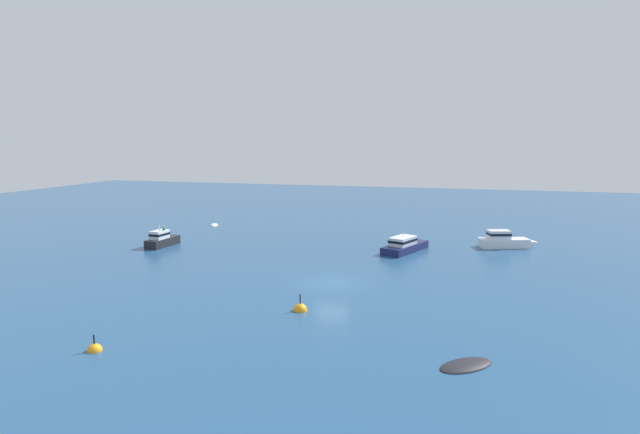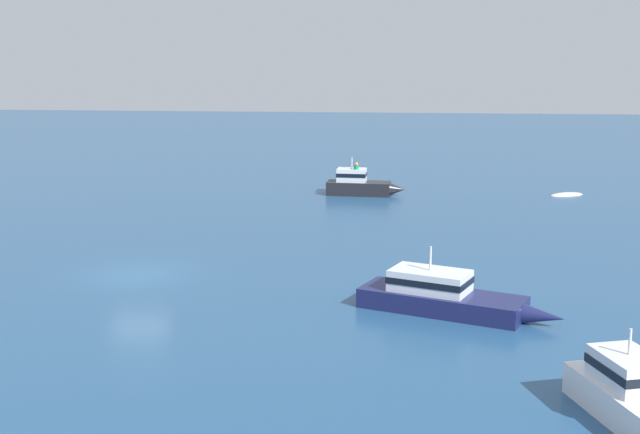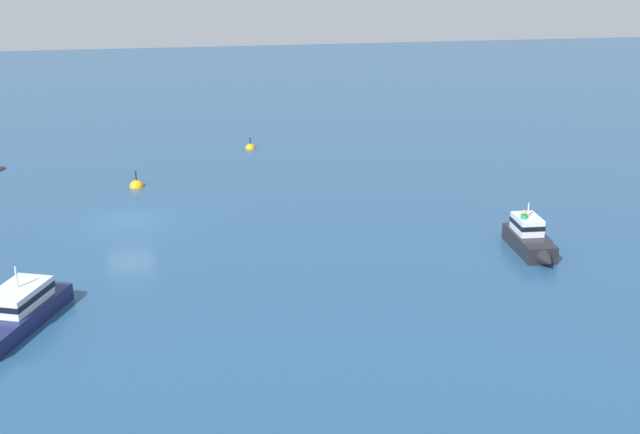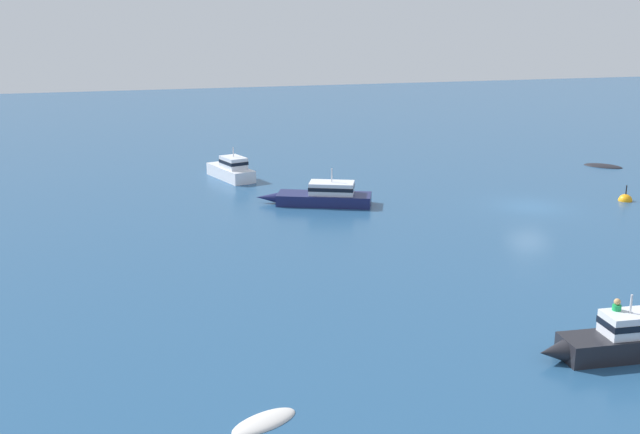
{
  "view_description": "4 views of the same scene",
  "coord_description": "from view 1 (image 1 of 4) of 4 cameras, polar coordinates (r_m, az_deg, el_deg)",
  "views": [
    {
      "loc": [
        -36.36,
        -9.32,
        10.6
      ],
      "look_at": [
        14.48,
        5.01,
        2.68
      ],
      "focal_mm": 28.99,
      "sensor_mm": 36.0,
      "label": 1
    },
    {
      "loc": [
        10.81,
        -35.4,
        9.92
      ],
      "look_at": [
        7.54,
        1.87,
        2.22
      ],
      "focal_mm": 49.99,
      "sensor_mm": 36.0,
      "label": 2
    },
    {
      "loc": [
        43.9,
        2.42,
        14.56
      ],
      "look_at": [
        6.73,
        9.51,
        1.86
      ],
      "focal_mm": 45.91,
      "sensor_mm": 36.0,
      "label": 3
    },
    {
      "loc": [
        25.21,
        40.66,
        12.07
      ],
      "look_at": [
        15.34,
        5.16,
        1.84
      ],
      "focal_mm": 42.0,
      "sensor_mm": 36.0,
      "label": 4
    }
  ],
  "objects": [
    {
      "name": "ground_plane",
      "position": [
        39.0,
        1.33,
        -7.24
      ],
      "size": [
        160.0,
        160.0,
        0.0
      ],
      "primitive_type": "plane",
      "color": "navy"
    },
    {
      "name": "motor_cruiser_1",
      "position": [
        50.2,
        9.4,
        -3.07
      ],
      "size": [
        7.38,
        4.1,
        2.39
      ],
      "rotation": [
        0.0,
        0.0,
        5.9
      ],
      "color": "#191E4C",
      "rests_on": "ground"
    },
    {
      "name": "skiff",
      "position": [
        26.34,
        15.79,
        -15.54
      ],
      "size": [
        3.07,
        3.15,
        0.39
      ],
      "rotation": [
        0.0,
        0.0,
        5.46
      ],
      "color": "black",
      "rests_on": "ground"
    },
    {
      "name": "channel_buoy",
      "position": [
        29.36,
        -23.61,
        -13.37
      ],
      "size": [
        0.75,
        0.75,
        1.22
      ],
      "color": "orange",
      "rests_on": "ground"
    },
    {
      "name": "dinghy",
      "position": [
        66.03,
        -11.6,
        -0.88
      ],
      "size": [
        2.48,
        1.85,
        0.33
      ],
      "rotation": [
        0.0,
        0.0,
        0.44
      ],
      "color": "silver",
      "rests_on": "ground"
    },
    {
      "name": "mooring_buoy",
      "position": [
        32.89,
        -2.2,
        -10.27
      ],
      "size": [
        0.89,
        0.89,
        1.48
      ],
      "color": "orange",
      "rests_on": "ground"
    },
    {
      "name": "motor_cruiser",
      "position": [
        54.37,
        -16.94,
        -2.36
      ],
      "size": [
        4.96,
        1.74,
        2.35
      ],
      "rotation": [
        0.0,
        0.0,
        6.21
      ],
      "color": "black",
      "rests_on": "ground"
    },
    {
      "name": "powerboat",
      "position": [
        54.54,
        19.73,
        -2.46
      ],
      "size": [
        3.04,
        6.06,
        2.43
      ],
      "rotation": [
        0.0,
        0.0,
        5.02
      ],
      "color": "white",
      "rests_on": "ground"
    }
  ]
}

